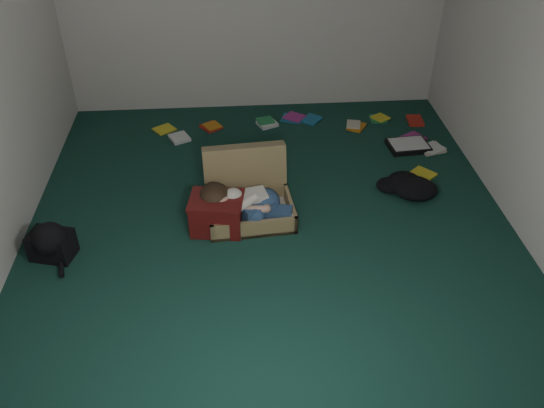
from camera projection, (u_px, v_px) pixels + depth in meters
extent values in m
plane|color=#13392E|center=(271.00, 227.00, 4.76)|extent=(4.50, 4.50, 0.00)
plane|color=silver|center=(314.00, 327.00, 2.18)|extent=(4.50, 0.00, 4.50)
cube|color=#8F7A4E|center=(251.00, 212.00, 4.80)|extent=(0.75, 0.57, 0.16)
cube|color=beige|center=(251.00, 216.00, 4.82)|extent=(0.68, 0.50, 0.02)
cube|color=#8F7A4E|center=(245.00, 173.00, 4.96)|extent=(0.72, 0.28, 0.52)
cube|color=silver|center=(248.00, 205.00, 4.72)|extent=(0.33, 0.24, 0.22)
sphere|color=tan|center=(221.00, 204.00, 4.63)|extent=(0.19, 0.19, 0.19)
ellipsoid|color=black|center=(215.00, 197.00, 4.65)|extent=(0.25, 0.27, 0.22)
ellipsoid|color=navy|center=(266.00, 202.00, 4.75)|extent=(0.23, 0.27, 0.22)
cube|color=navy|center=(259.00, 212.00, 4.66)|extent=(0.29, 0.24, 0.14)
cube|color=navy|center=(277.00, 214.00, 4.69)|extent=(0.26, 0.17, 0.11)
sphere|color=white|center=(288.00, 212.00, 4.73)|extent=(0.11, 0.11, 0.11)
sphere|color=white|center=(290.00, 218.00, 4.68)|extent=(0.10, 0.10, 0.10)
cylinder|color=tan|center=(257.00, 209.00, 4.60)|extent=(0.19, 0.08, 0.07)
cube|color=#531111|center=(217.00, 215.00, 4.67)|extent=(0.45, 0.37, 0.27)
cube|color=#531111|center=(216.00, 200.00, 4.58)|extent=(0.47, 0.40, 0.02)
cube|color=black|center=(408.00, 146.00, 5.78)|extent=(0.42, 0.33, 0.05)
cube|color=white|center=(409.00, 143.00, 5.77)|extent=(0.38, 0.29, 0.01)
cube|color=yellow|center=(164.00, 129.00, 6.09)|extent=(0.21, 0.16, 0.02)
cube|color=red|center=(211.00, 127.00, 6.13)|extent=(0.27, 0.26, 0.02)
cube|color=white|center=(267.00, 124.00, 6.18)|extent=(0.21, 0.25, 0.02)
cube|color=#1B6896|center=(311.00, 120.00, 6.27)|extent=(0.23, 0.26, 0.02)
cube|color=orange|center=(356.00, 127.00, 6.13)|extent=(0.27, 0.25, 0.02)
cube|color=#238145|center=(378.00, 119.00, 6.28)|extent=(0.23, 0.18, 0.02)
cube|color=#AA2A83|center=(414.00, 138.00, 5.94)|extent=(0.27, 0.26, 0.02)
cube|color=beige|center=(431.00, 149.00, 5.76)|extent=(0.20, 0.24, 0.02)
cube|color=yellow|center=(421.00, 175.00, 5.37)|extent=(0.24, 0.26, 0.02)
cube|color=red|center=(415.00, 121.00, 6.24)|extent=(0.26, 0.24, 0.02)
cube|color=white|center=(180.00, 138.00, 5.93)|extent=(0.24, 0.19, 0.02)
cube|color=#1B6896|center=(292.00, 118.00, 6.29)|extent=(0.26, 0.27, 0.02)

